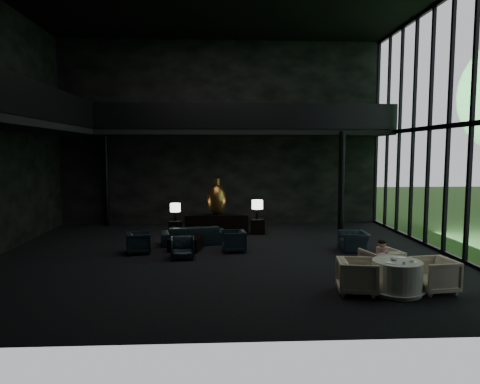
{
  "coord_description": "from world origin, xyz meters",
  "views": [
    {
      "loc": [
        -0.14,
        -12.94,
        3.23
      ],
      "look_at": [
        0.53,
        0.5,
        1.94
      ],
      "focal_mm": 32.0,
      "sensor_mm": 36.0,
      "label": 1
    }
  ],
  "objects_px": {
    "side_table_right": "(258,226)",
    "lounge_armchair_south": "(183,248)",
    "bronze_urn": "(217,199)",
    "window_armchair": "(354,240)",
    "side_table_left": "(175,228)",
    "table_lamp_right": "(257,205)",
    "dining_chair_west": "(357,273)",
    "console": "(217,224)",
    "sofa": "(193,231)",
    "dining_chair_east": "(434,272)",
    "dining_table": "(397,279)",
    "table_lamp_left": "(175,208)",
    "coffee_table": "(186,243)",
    "dining_chair_north": "(381,261)",
    "child": "(382,251)",
    "lounge_armchair_west": "(139,242)",
    "lounge_armchair_east": "(234,240)"
  },
  "relations": [
    {
      "from": "side_table_right",
      "to": "lounge_armchair_south",
      "type": "relative_size",
      "value": 0.87
    },
    {
      "from": "bronze_urn",
      "to": "window_armchair",
      "type": "relative_size",
      "value": 1.65
    },
    {
      "from": "side_table_left",
      "to": "table_lamp_right",
      "type": "height_order",
      "value": "table_lamp_right"
    },
    {
      "from": "table_lamp_right",
      "to": "dining_chair_west",
      "type": "bearing_deg",
      "value": -77.5
    },
    {
      "from": "console",
      "to": "sofa",
      "type": "distance_m",
      "value": 1.88
    },
    {
      "from": "side_table_right",
      "to": "dining_chair_east",
      "type": "bearing_deg",
      "value": -64.4
    },
    {
      "from": "table_lamp_right",
      "to": "dining_table",
      "type": "bearing_deg",
      "value": -71.01
    },
    {
      "from": "table_lamp_left",
      "to": "side_table_left",
      "type": "bearing_deg",
      "value": -90.0
    },
    {
      "from": "lounge_armchair_south",
      "to": "coffee_table",
      "type": "distance_m",
      "value": 1.15
    },
    {
      "from": "dining_chair_north",
      "to": "child",
      "type": "distance_m",
      "value": 0.28
    },
    {
      "from": "lounge_armchair_south",
      "to": "lounge_armchair_west",
      "type": "bearing_deg",
      "value": 148.16
    },
    {
      "from": "console",
      "to": "sofa",
      "type": "bearing_deg",
      "value": -115.23
    },
    {
      "from": "console",
      "to": "lounge_armchair_west",
      "type": "distance_m",
      "value": 3.86
    },
    {
      "from": "lounge_armchair_west",
      "to": "dining_table",
      "type": "bearing_deg",
      "value": -136.27
    },
    {
      "from": "side_table_left",
      "to": "window_armchair",
      "type": "relative_size",
      "value": 0.64
    },
    {
      "from": "console",
      "to": "dining_chair_west",
      "type": "xyz_separation_m",
      "value": [
        3.22,
        -7.09,
        0.09
      ]
    },
    {
      "from": "dining_chair_west",
      "to": "dining_chair_north",
      "type": "bearing_deg",
      "value": -34.56
    },
    {
      "from": "console",
      "to": "table_lamp_right",
      "type": "relative_size",
      "value": 3.32
    },
    {
      "from": "side_table_left",
      "to": "lounge_armchair_south",
      "type": "height_order",
      "value": "lounge_armchair_south"
    },
    {
      "from": "lounge_armchair_east",
      "to": "window_armchair",
      "type": "distance_m",
      "value": 3.89
    },
    {
      "from": "lounge_armchair_south",
      "to": "dining_table",
      "type": "height_order",
      "value": "dining_table"
    },
    {
      "from": "bronze_urn",
      "to": "sofa",
      "type": "relative_size",
      "value": 0.58
    },
    {
      "from": "side_table_left",
      "to": "dining_chair_north",
      "type": "xyz_separation_m",
      "value": [
        5.75,
        -6.14,
        0.21
      ]
    },
    {
      "from": "dining_chair_east",
      "to": "dining_chair_west",
      "type": "height_order",
      "value": "dining_chair_west"
    },
    {
      "from": "console",
      "to": "child",
      "type": "height_order",
      "value": "child"
    },
    {
      "from": "console",
      "to": "table_lamp_right",
      "type": "bearing_deg",
      "value": 7.21
    },
    {
      "from": "side_table_left",
      "to": "window_armchair",
      "type": "height_order",
      "value": "window_armchair"
    },
    {
      "from": "sofa",
      "to": "lounge_armchair_south",
      "type": "bearing_deg",
      "value": 74.56
    },
    {
      "from": "lounge_armchair_south",
      "to": "coffee_table",
      "type": "bearing_deg",
      "value": 84.84
    },
    {
      "from": "table_lamp_left",
      "to": "dining_table",
      "type": "relative_size",
      "value": 0.54
    },
    {
      "from": "dining_chair_east",
      "to": "dining_chair_west",
      "type": "bearing_deg",
      "value": -96.58
    },
    {
      "from": "side_table_right",
      "to": "window_armchair",
      "type": "distance_m",
      "value": 4.18
    },
    {
      "from": "side_table_right",
      "to": "dining_table",
      "type": "distance_m",
      "value": 7.62
    },
    {
      "from": "window_armchair",
      "to": "child",
      "type": "height_order",
      "value": "child"
    },
    {
      "from": "table_lamp_left",
      "to": "coffee_table",
      "type": "distance_m",
      "value": 2.85
    },
    {
      "from": "lounge_armchair_west",
      "to": "sofa",
      "type": "bearing_deg",
      "value": -66.34
    },
    {
      "from": "window_armchair",
      "to": "table_lamp_right",
      "type": "bearing_deg",
      "value": -136.21
    },
    {
      "from": "table_lamp_right",
      "to": "dining_chair_north",
      "type": "xyz_separation_m",
      "value": [
        2.55,
        -6.33,
        -0.62
      ]
    },
    {
      "from": "console",
      "to": "side_table_right",
      "type": "height_order",
      "value": "console"
    },
    {
      "from": "console",
      "to": "dining_table",
      "type": "distance_m",
      "value": 8.24
    },
    {
      "from": "lounge_armchair_west",
      "to": "coffee_table",
      "type": "distance_m",
      "value": 1.51
    },
    {
      "from": "lounge_armchair_east",
      "to": "dining_chair_east",
      "type": "relative_size",
      "value": 0.76
    },
    {
      "from": "table_lamp_left",
      "to": "side_table_right",
      "type": "height_order",
      "value": "table_lamp_left"
    },
    {
      "from": "table_lamp_left",
      "to": "dining_chair_east",
      "type": "bearing_deg",
      "value": -47.25
    },
    {
      "from": "sofa",
      "to": "dining_chair_north",
      "type": "relative_size",
      "value": 2.47
    },
    {
      "from": "coffee_table",
      "to": "dining_chair_north",
      "type": "xyz_separation_m",
      "value": [
        5.15,
        -3.55,
        0.27
      ]
    },
    {
      "from": "window_armchair",
      "to": "lounge_armchair_west",
      "type": "bearing_deg",
      "value": -88.01
    },
    {
      "from": "dining_table",
      "to": "coffee_table",
      "type": "bearing_deg",
      "value": 138.39
    },
    {
      "from": "lounge_armchair_east",
      "to": "dining_chair_north",
      "type": "relative_size",
      "value": 0.75
    },
    {
      "from": "bronze_urn",
      "to": "side_table_right",
      "type": "xyz_separation_m",
      "value": [
        1.6,
        -0.05,
        -1.08
      ]
    }
  ]
}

